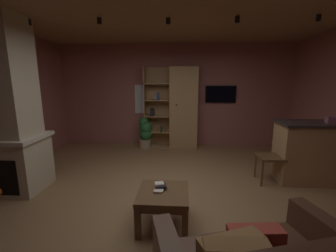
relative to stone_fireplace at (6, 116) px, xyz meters
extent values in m
cube|color=olive|center=(2.52, -0.15, -1.24)|extent=(6.14, 5.94, 0.02)
cube|color=#9E5B56|center=(2.52, 2.86, 0.13)|extent=(6.26, 0.06, 2.71)
cube|color=#8E6B47|center=(2.52, -0.15, 1.50)|extent=(6.14, 5.94, 0.02)
cube|color=white|center=(1.76, 2.82, 0.03)|extent=(0.64, 0.01, 0.77)
cube|color=#BCAD8E|center=(0.00, 0.01, -0.80)|extent=(0.95, 0.72, 0.85)
cube|color=#BCAD8E|center=(0.00, 0.01, 0.56)|extent=(0.80, 0.61, 1.86)
cube|color=beige|center=(0.00, 0.01, -0.35)|extent=(1.03, 0.80, 0.06)
sphere|color=orange|center=(0.00, -0.33, -1.09)|extent=(0.14, 0.14, 0.14)
cube|color=#A87F51|center=(2.77, 2.58, -0.18)|extent=(0.72, 0.38, 2.10)
cube|color=#A87F51|center=(2.08, 2.76, -0.18)|extent=(0.66, 0.02, 2.10)
cube|color=#A87F51|center=(1.76, 2.58, -0.18)|extent=(0.02, 0.38, 2.10)
sphere|color=black|center=(2.59, 2.37, -0.07)|extent=(0.04, 0.04, 0.04)
cube|color=#A87F51|center=(2.08, 2.58, -1.22)|extent=(0.66, 0.38, 0.02)
cube|color=#A87F51|center=(2.08, 2.58, -0.81)|extent=(0.66, 0.38, 0.02)
cube|color=#A87F51|center=(2.08, 2.58, -0.39)|extent=(0.66, 0.38, 0.02)
cube|color=#A87F51|center=(2.08, 2.58, 0.03)|extent=(0.66, 0.38, 0.02)
cube|color=#A87F51|center=(2.08, 2.58, 0.45)|extent=(0.66, 0.38, 0.02)
cube|color=#387247|center=(2.19, 2.52, -0.71)|extent=(0.04, 0.23, 0.18)
cube|color=black|center=(1.98, 2.52, -0.29)|extent=(0.04, 0.23, 0.18)
cube|color=#2D4C8C|center=(2.11, 2.52, 0.14)|extent=(0.04, 0.23, 0.18)
cube|color=gold|center=(1.92, 2.52, -0.70)|extent=(0.04, 0.23, 0.20)
cube|color=brown|center=(2.21, 2.52, -0.70)|extent=(0.05, 0.23, 0.19)
cube|color=black|center=(1.94, 2.52, -0.28)|extent=(0.05, 0.23, 0.19)
sphere|color=beige|center=(2.04, 2.58, 0.08)|extent=(0.10, 0.10, 0.10)
cube|color=#A87F51|center=(5.14, 0.63, -0.71)|extent=(1.38, 0.57, 1.03)
cube|color=#2D2826|center=(5.14, 0.63, -0.17)|extent=(1.44, 0.63, 0.04)
cube|color=#995972|center=(5.20, 0.55, -0.10)|extent=(0.13, 0.13, 0.11)
cube|color=brown|center=(2.53, -0.78, -0.80)|extent=(0.61, 0.63, 0.05)
cube|color=brown|center=(2.53, -0.78, -0.87)|extent=(0.55, 0.57, 0.08)
cube|color=brown|center=(2.26, -1.05, -1.03)|extent=(0.07, 0.07, 0.40)
cube|color=brown|center=(2.80, -1.05, -1.03)|extent=(0.07, 0.07, 0.40)
cube|color=brown|center=(2.26, -0.50, -1.03)|extent=(0.07, 0.07, 0.40)
cube|color=brown|center=(2.80, -0.50, -1.03)|extent=(0.07, 0.07, 0.40)
cube|color=beige|center=(2.47, -0.80, -0.77)|extent=(0.12, 0.09, 0.03)
cube|color=black|center=(2.49, -0.71, -0.74)|extent=(0.15, 0.12, 0.03)
cube|color=beige|center=(2.47, -0.70, -0.72)|extent=(0.13, 0.12, 0.02)
cube|color=brown|center=(4.29, 0.54, -0.77)|extent=(0.42, 0.42, 0.04)
cube|color=brown|center=(4.48, 0.54, -0.53)|extent=(0.04, 0.40, 0.44)
cylinder|color=brown|center=(4.11, 0.72, -1.00)|extent=(0.04, 0.04, 0.46)
cylinder|color=brown|center=(4.11, 0.36, -1.00)|extent=(0.04, 0.04, 0.46)
cylinder|color=brown|center=(4.47, 0.72, -1.00)|extent=(0.04, 0.04, 0.46)
cylinder|color=brown|center=(4.47, 0.36, -1.00)|extent=(0.04, 0.04, 0.46)
cylinder|color=#9E896B|center=(1.77, 2.42, -1.11)|extent=(0.31, 0.31, 0.23)
sphere|color=#235B2D|center=(1.79, 2.44, -0.86)|extent=(0.34, 0.34, 0.34)
sphere|color=#235B2D|center=(1.80, 2.42, -0.68)|extent=(0.33, 0.33, 0.33)
sphere|color=#235B2D|center=(1.73, 2.45, -0.52)|extent=(0.25, 0.25, 0.25)
cube|color=black|center=(3.75, 2.80, 0.18)|extent=(0.80, 0.05, 0.45)
cube|color=black|center=(3.75, 2.77, 0.18)|extent=(0.76, 0.01, 0.41)
cylinder|color=black|center=(0.39, 0.24, 1.42)|extent=(0.07, 0.07, 0.09)
cylinder|color=black|center=(1.49, 0.23, 1.42)|extent=(0.07, 0.07, 0.09)
cylinder|color=black|center=(2.52, 0.31, 1.42)|extent=(0.07, 0.07, 0.09)
cylinder|color=black|center=(3.53, 0.29, 1.42)|extent=(0.07, 0.07, 0.09)
cylinder|color=black|center=(4.66, 0.28, 1.42)|extent=(0.07, 0.07, 0.09)
camera|label=1|loc=(2.75, -3.30, 0.56)|focal=24.12mm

